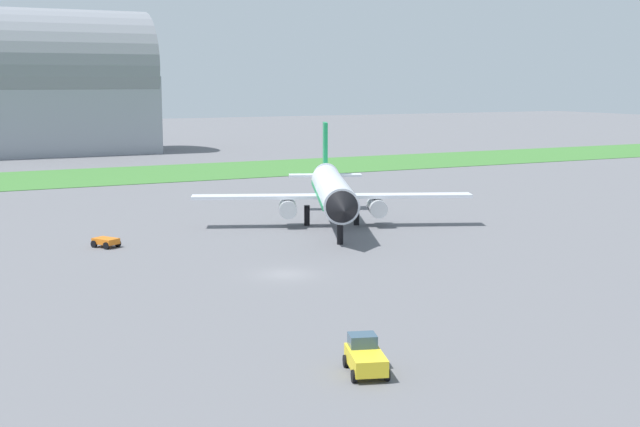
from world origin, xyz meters
TOP-DOWN VIEW (x-y plane):
  - ground_plane at (0.00, 0.00)m, footprint 600.00×600.00m
  - grass_taxiway_strip at (0.00, 81.33)m, footprint 360.00×28.00m
  - airplane_midfield_jet at (14.27, 19.09)m, footprint 29.43×29.26m
  - baggage_cart_midfield at (-10.92, 18.42)m, footprint 2.73×2.94m
  - pushback_tug_by_runway at (-5.92, -24.02)m, footprint 2.94×3.98m
  - hangar_distant at (0.83, 132.74)m, footprint 47.06×24.90m

SIDE VIEW (x-z plane):
  - ground_plane at x=0.00m, z-range 0.00..0.00m
  - grass_taxiway_strip at x=0.00m, z-range 0.00..0.08m
  - baggage_cart_midfield at x=-10.92m, z-range 0.12..1.02m
  - pushback_tug_by_runway at x=-5.92m, z-range -0.06..1.89m
  - airplane_midfield_jet at x=14.27m, z-range -1.54..9.45m
  - hangar_distant at x=0.83m, z-range -0.74..31.15m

